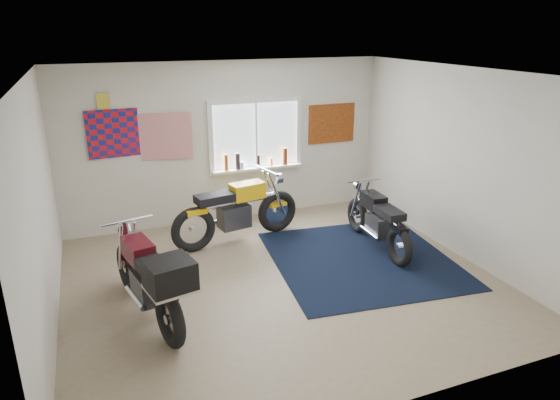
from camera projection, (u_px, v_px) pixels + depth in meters
name	position (u px, v px, depth m)	size (l,w,h in m)	color
ground	(282.00, 281.00, 6.64)	(5.50, 5.50, 0.00)	#9E896B
room_shell	(282.00, 162.00, 6.10)	(5.50, 5.50, 5.50)	white
navy_rug	(361.00, 259.00, 7.26)	(2.50, 2.60, 0.01)	black
window_assembly	(256.00, 140.00, 8.53)	(1.66, 0.17, 1.26)	white
oil_bottles	(255.00, 160.00, 8.57)	(1.15, 0.09, 0.30)	brown
flag_display	(103.00, 101.00, 7.46)	(1.60, 0.10, 1.17)	red
triumph_poster	(332.00, 124.00, 8.98)	(0.90, 0.03, 0.70)	#A54C14
yellow_triumph	(236.00, 212.00, 7.74)	(2.16, 0.69, 1.09)	black
black_chrome_bike	(378.00, 222.00, 7.53)	(0.57, 1.87, 0.96)	black
maroon_tourer	(150.00, 279.00, 5.57)	(0.85, 2.05, 1.04)	black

